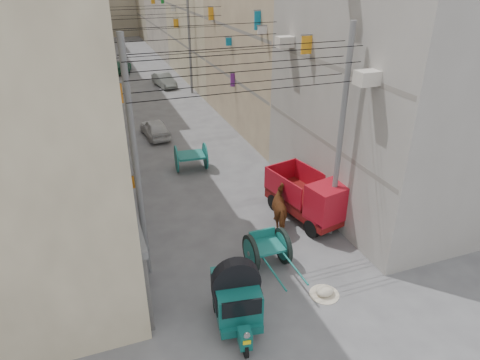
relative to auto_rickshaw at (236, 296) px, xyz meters
name	(u,v)px	position (x,y,z in m)	size (l,w,h in m)	color
building_row_left	(28,7)	(-6.48, 31.35, 5.45)	(8.00, 62.00, 14.00)	#C2B392
building_row_right	(219,2)	(9.51, 31.35, 5.45)	(8.00, 62.00, 14.00)	gray
shutters_left	(120,182)	(-2.40, 7.60, 0.48)	(0.18, 14.40, 2.88)	#4A4A4F
signboards	(160,71)	(1.50, 18.88, 2.42)	(8.22, 40.52, 5.67)	silver
ac_units	(326,32)	(5.16, 4.89, 6.42)	(0.70, 6.55, 3.35)	beige
utility_poles	(175,78)	(1.51, 14.22, 2.99)	(7.40, 22.20, 8.00)	slate
overhead_cables	(183,31)	(1.51, 11.62, 5.76)	(7.40, 22.52, 1.12)	black
auto_rickshaw	(236,296)	(0.00, 0.00, 0.00)	(1.64, 2.51, 1.72)	black
tonga_cart	(267,249)	(1.93, 2.20, -0.33)	(1.43, 2.92, 1.31)	black
mini_truck	(314,201)	(4.80, 4.14, -0.01)	(2.40, 3.97, 2.08)	black
second_cart	(191,157)	(1.38, 10.79, -0.27)	(1.68, 1.52, 1.39)	#16635C
feed_sack	(325,291)	(3.08, 0.13, -0.86)	(0.60, 0.48, 0.30)	#BCB09C
horse	(284,209)	(3.51, 4.22, -0.16)	(0.92, 2.01, 1.70)	maroon
distant_car_white	(155,128)	(0.47, 16.19, -0.46)	(1.31, 3.25, 1.11)	silver
distant_car_grey	(164,80)	(3.35, 28.04, -0.45)	(1.18, 3.40, 1.12)	#5E6361
distant_car_green	(122,67)	(0.54, 34.85, -0.46)	(1.56, 3.83, 1.11)	#1A4D37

